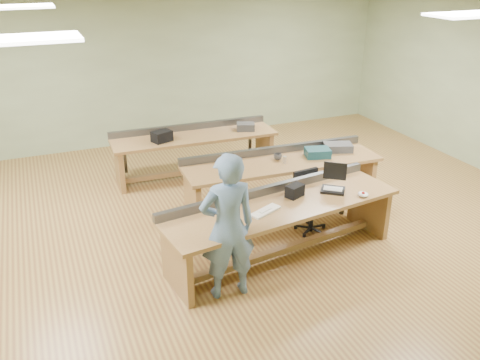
# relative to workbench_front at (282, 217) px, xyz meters

# --- Properties ---
(floor) EXTENTS (10.00, 10.00, 0.00)m
(floor) POSITION_rel_workbench_front_xyz_m (-0.31, 1.03, -0.56)
(floor) COLOR olive
(floor) RESTS_ON ground
(ceiling) EXTENTS (10.00, 10.00, 0.00)m
(ceiling) POSITION_rel_workbench_front_xyz_m (-0.31, 1.03, 2.44)
(ceiling) COLOR silver
(ceiling) RESTS_ON wall_back
(wall_back) EXTENTS (10.00, 0.04, 3.00)m
(wall_back) POSITION_rel_workbench_front_xyz_m (-0.31, 5.03, 0.94)
(wall_back) COLOR #9AAE84
(wall_back) RESTS_ON floor
(wall_front) EXTENTS (10.00, 0.04, 3.00)m
(wall_front) POSITION_rel_workbench_front_xyz_m (-0.31, -2.97, 0.94)
(wall_front) COLOR #9AAE84
(wall_front) RESTS_ON floor
(fluor_panels) EXTENTS (6.20, 3.50, 0.03)m
(fluor_panels) POSITION_rel_workbench_front_xyz_m (-0.31, 1.03, 2.41)
(fluor_panels) COLOR white
(fluor_panels) RESTS_ON ceiling
(workbench_front) EXTENTS (3.22, 1.25, 0.86)m
(workbench_front) POSITION_rel_workbench_front_xyz_m (0.00, 0.00, 0.00)
(workbench_front) COLOR #996840
(workbench_front) RESTS_ON floor
(workbench_mid) EXTENTS (3.06, 0.94, 0.86)m
(workbench_mid) POSITION_rel_workbench_front_xyz_m (0.65, 1.30, -0.00)
(workbench_mid) COLOR #996840
(workbench_mid) RESTS_ON floor
(workbench_back) EXTENTS (2.85, 0.85, 0.86)m
(workbench_back) POSITION_rel_workbench_front_xyz_m (-0.20, 2.95, -0.01)
(workbench_back) COLOR #996840
(workbench_back) RESTS_ON floor
(person) EXTENTS (0.65, 0.45, 1.74)m
(person) POSITION_rel_workbench_front_xyz_m (-0.92, -0.49, 0.31)
(person) COLOR #6C92B0
(person) RESTS_ON floor
(laptop_base) EXTENTS (0.39, 0.38, 0.03)m
(laptop_base) POSITION_rel_workbench_front_xyz_m (0.78, 0.07, 0.20)
(laptop_base) COLOR black
(laptop_base) RESTS_ON workbench_front
(laptop_screen) EXTENTS (0.25, 0.20, 0.24)m
(laptop_screen) POSITION_rel_workbench_front_xyz_m (0.86, 0.17, 0.43)
(laptop_screen) COLOR black
(laptop_screen) RESTS_ON laptop_base
(keyboard) EXTENTS (0.45, 0.30, 0.02)m
(keyboard) POSITION_rel_workbench_front_xyz_m (-0.29, -0.12, 0.20)
(keyboard) COLOR beige
(keyboard) RESTS_ON workbench_front
(trackball_mouse) EXTENTS (0.15, 0.17, 0.06)m
(trackball_mouse) POSITION_rel_workbench_front_xyz_m (1.06, -0.21, 0.22)
(trackball_mouse) COLOR white
(trackball_mouse) RESTS_ON workbench_front
(camera_bag) EXTENTS (0.27, 0.23, 0.16)m
(camera_bag) POSITION_rel_workbench_front_xyz_m (0.24, 0.13, 0.27)
(camera_bag) COLOR black
(camera_bag) RESTS_ON workbench_front
(task_chair) EXTENTS (0.51, 0.51, 0.87)m
(task_chair) POSITION_rel_workbench_front_xyz_m (0.69, 0.45, -0.24)
(task_chair) COLOR black
(task_chair) RESTS_ON floor
(parts_bin_teal) EXTENTS (0.43, 0.37, 0.13)m
(parts_bin_teal) POSITION_rel_workbench_front_xyz_m (1.24, 1.24, 0.25)
(parts_bin_teal) COLOR #133940
(parts_bin_teal) RESTS_ON workbench_mid
(parts_bin_grey) EXTENTS (0.50, 0.41, 0.12)m
(parts_bin_grey) POSITION_rel_workbench_front_xyz_m (1.67, 1.34, 0.25)
(parts_bin_grey) COLOR #353538
(parts_bin_grey) RESTS_ON workbench_mid
(mug) EXTENTS (0.12, 0.12, 0.10)m
(mug) POSITION_rel_workbench_front_xyz_m (0.62, 1.36, 0.24)
(mug) COLOR #353538
(mug) RESTS_ON workbench_mid
(drinks_can) EXTENTS (0.06, 0.06, 0.11)m
(drinks_can) POSITION_rel_workbench_front_xyz_m (0.65, 1.19, 0.24)
(drinks_can) COLOR silver
(drinks_can) RESTS_ON workbench_mid
(storage_box_back) EXTENTS (0.37, 0.32, 0.18)m
(storage_box_back) POSITION_rel_workbench_front_xyz_m (-0.79, 2.84, 0.28)
(storage_box_back) COLOR black
(storage_box_back) RESTS_ON workbench_back
(tray_back) EXTENTS (0.37, 0.32, 0.12)m
(tray_back) POSITION_rel_workbench_front_xyz_m (0.73, 2.85, 0.25)
(tray_back) COLOR #353538
(tray_back) RESTS_ON workbench_back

